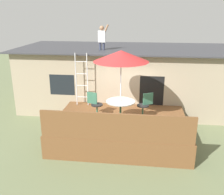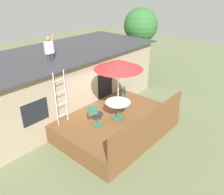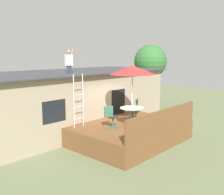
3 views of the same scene
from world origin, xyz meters
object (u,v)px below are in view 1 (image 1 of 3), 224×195
at_px(step_ladder, 82,80).
at_px(patio_chair_left, 95,105).
at_px(person_figure, 102,36).
at_px(patio_table, 121,105).
at_px(patio_chair_right, 145,105).
at_px(patio_umbrella, 121,56).

relative_size(step_ladder, patio_chair_left, 2.39).
height_order(person_figure, patio_chair_left, person_figure).
relative_size(patio_table, person_figure, 0.94).
bearing_deg(patio_chair_right, patio_umbrella, 0.00).
height_order(patio_umbrella, step_ladder, patio_umbrella).
height_order(step_ladder, patio_chair_right, step_ladder).
relative_size(person_figure, patio_chair_left, 1.21).
bearing_deg(patio_umbrella, patio_chair_right, 26.70).
distance_m(patio_table, patio_chair_left, 1.03).
height_order(patio_table, step_ladder, step_ladder).
bearing_deg(patio_chair_left, step_ladder, 140.90).
distance_m(person_figure, patio_chair_right, 3.83).
relative_size(patio_table, patio_chair_left, 1.13).
bearing_deg(patio_table, patio_umbrella, 0.00).
xyz_separation_m(patio_umbrella, patio_chair_right, (0.86, 0.43, -1.89)).
xyz_separation_m(patio_umbrella, step_ladder, (-1.74, 1.44, -1.25)).
distance_m(step_ladder, patio_chair_left, 1.51).
distance_m(patio_umbrella, step_ladder, 2.58).
height_order(patio_chair_left, patio_chair_right, same).
height_order(step_ladder, patio_chair_left, step_ladder).
bearing_deg(patio_umbrella, patio_chair_left, 162.94).
xyz_separation_m(patio_umbrella, patio_chair_left, (-0.98, 0.30, -1.89)).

